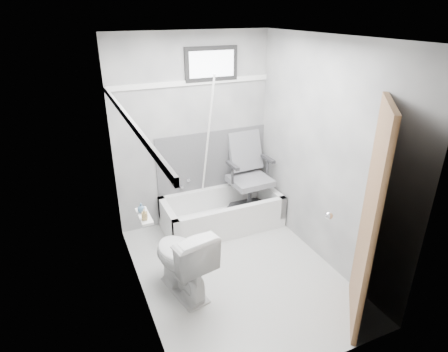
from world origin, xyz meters
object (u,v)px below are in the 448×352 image
office_chair (250,175)px  toilet (182,260)px  soap_bottle_a (144,214)px  soap_bottle_b (141,208)px  bathtub (222,212)px  door (421,233)px

office_chair → toilet: (-1.27, -1.02, -0.26)m
toilet → soap_bottle_a: 0.67m
office_chair → soap_bottle_b: 1.85m
office_chair → soap_bottle_a: bearing=-149.7°
bathtub → office_chair: bearing=6.8°
office_chair → soap_bottle_a: 1.92m
bathtub → office_chair: office_chair is taller
office_chair → door: (0.33, -2.26, 0.36)m
toilet → door: size_ratio=0.39×
bathtub → soap_bottle_b: size_ratio=16.89×
office_chair → door: door is taller
bathtub → office_chair: size_ratio=1.45×
soap_bottle_b → office_chair: bearing=29.1°
bathtub → toilet: bearing=-131.2°
door → bathtub: bearing=108.7°
office_chair → bathtub: bearing=-175.7°
office_chair → toilet: bearing=-143.8°
door → soap_bottle_a: (-1.92, 1.23, -0.03)m
soap_bottle_b → door: bearing=-35.6°
soap_bottle_a → soap_bottle_b: 0.14m
door → soap_bottle_a: size_ratio=19.47×
soap_bottle_b → soap_bottle_a: bearing=-90.0°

